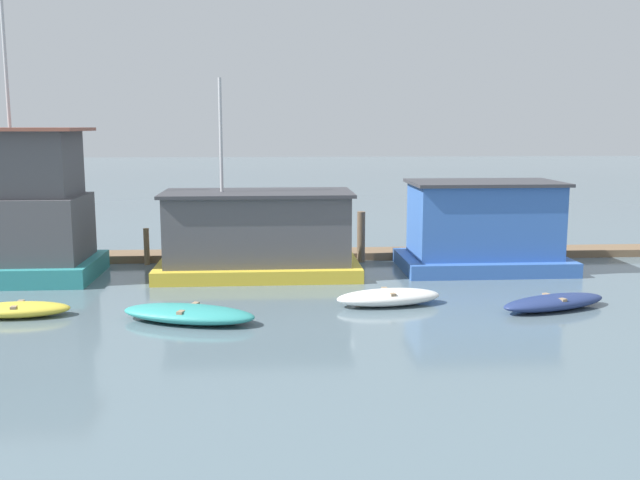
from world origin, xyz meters
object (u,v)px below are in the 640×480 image
(mooring_post_far_right, at_px, (147,247))
(mooring_post_near_right, at_px, (361,237))
(dinghy_teal, at_px, (188,314))
(mooring_post_near_left, at_px, (175,242))
(dinghy_navy, at_px, (554,302))
(houseboat_teal, at_px, (12,212))
(houseboat_blue, at_px, (483,228))
(dinghy_yellow, at_px, (18,310))
(houseboat_yellow, at_px, (258,235))
(dinghy_white, at_px, (389,297))

(mooring_post_far_right, xyz_separation_m, mooring_post_near_right, (8.46, 0.00, 0.29))
(dinghy_teal, relative_size, mooring_post_near_left, 2.31)
(dinghy_navy, xyz_separation_m, mooring_post_near_left, (-12.14, 7.86, 0.68))
(houseboat_teal, xyz_separation_m, mooring_post_near_right, (12.69, 2.29, -1.39))
(houseboat_blue, bearing_deg, dinghy_yellow, -159.11)
(dinghy_yellow, relative_size, dinghy_navy, 0.79)
(mooring_post_near_left, bearing_deg, dinghy_teal, -80.26)
(houseboat_yellow, bearing_deg, mooring_post_near_right, 28.40)
(dinghy_teal, height_order, mooring_post_near_left, mooring_post_near_left)
(houseboat_blue, distance_m, dinghy_teal, 12.38)
(mooring_post_far_right, distance_m, mooring_post_near_left, 1.12)
(houseboat_yellow, bearing_deg, mooring_post_near_left, 146.36)
(houseboat_yellow, relative_size, mooring_post_near_right, 3.60)
(dinghy_yellow, height_order, mooring_post_far_right, mooring_post_far_right)
(dinghy_white, height_order, dinghy_navy, dinghy_white)
(dinghy_teal, bearing_deg, houseboat_teal, 137.59)
(dinghy_yellow, relative_size, mooring_post_near_right, 1.47)
(dinghy_navy, distance_m, mooring_post_near_left, 14.48)
(houseboat_yellow, distance_m, dinghy_yellow, 8.75)
(mooring_post_far_right, bearing_deg, dinghy_teal, -73.22)
(dinghy_teal, bearing_deg, mooring_post_near_right, 55.20)
(houseboat_yellow, height_order, dinghy_white, houseboat_yellow)
(mooring_post_far_right, relative_size, mooring_post_near_left, 0.81)
(dinghy_yellow, xyz_separation_m, mooring_post_far_right, (2.37, 7.60, 0.51))
(houseboat_blue, relative_size, mooring_post_far_right, 4.30)
(dinghy_teal, relative_size, mooring_post_far_right, 2.86)
(mooring_post_near_left, bearing_deg, dinghy_white, -43.76)
(dinghy_yellow, relative_size, dinghy_white, 0.88)
(dinghy_yellow, relative_size, mooring_post_far_right, 2.06)
(dinghy_teal, bearing_deg, dinghy_navy, 3.36)
(houseboat_blue, relative_size, dinghy_yellow, 2.08)
(dinghy_teal, bearing_deg, mooring_post_far_right, 106.78)
(houseboat_blue, relative_size, mooring_post_near_right, 3.06)
(dinghy_teal, distance_m, mooring_post_far_right, 8.88)
(houseboat_teal, distance_m, mooring_post_far_right, 5.09)
(dinghy_yellow, distance_m, mooring_post_near_left, 8.38)
(dinghy_white, height_order, mooring_post_near_left, mooring_post_near_left)
(houseboat_yellow, distance_m, houseboat_blue, 8.49)
(houseboat_yellow, distance_m, dinghy_navy, 10.58)
(dinghy_teal, bearing_deg, dinghy_white, 14.17)
(mooring_post_near_left, distance_m, mooring_post_near_right, 7.36)
(mooring_post_near_right, bearing_deg, houseboat_blue, -21.94)
(dinghy_navy, bearing_deg, dinghy_white, 169.97)
(dinghy_teal, bearing_deg, houseboat_yellow, 73.69)
(dinghy_navy, bearing_deg, houseboat_blue, 93.45)
(houseboat_blue, relative_size, dinghy_white, 1.83)
(mooring_post_near_left, bearing_deg, mooring_post_far_right, 180.00)
(houseboat_yellow, xyz_separation_m, houseboat_blue, (8.47, 0.42, 0.11))
(houseboat_yellow, bearing_deg, dinghy_teal, -106.31)
(houseboat_teal, height_order, dinghy_teal, houseboat_teal)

